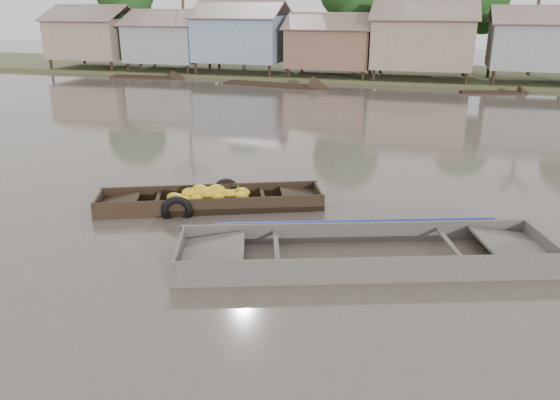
# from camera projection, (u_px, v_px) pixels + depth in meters

# --- Properties ---
(ground) EXTENTS (120.00, 120.00, 0.00)m
(ground) POSITION_uv_depth(u_px,v_px,m) (250.00, 257.00, 11.90)
(ground) COLOR #4D433B
(ground) RESTS_ON ground
(riverbank) EXTENTS (120.00, 12.47, 10.22)m
(riverbank) POSITION_uv_depth(u_px,v_px,m) (432.00, 34.00, 38.91)
(riverbank) COLOR #384723
(riverbank) RESTS_ON ground
(banana_boat) EXTENTS (6.13, 3.58, 0.86)m
(banana_boat) POSITION_uv_depth(u_px,v_px,m) (207.00, 201.00, 14.77)
(banana_boat) COLOR black
(banana_boat) RESTS_ON ground
(viewer_boat) EXTENTS (8.26, 4.50, 0.64)m
(viewer_boat) POSITION_uv_depth(u_px,v_px,m) (364.00, 257.00, 11.74)
(viewer_boat) COLOR #443E39
(viewer_boat) RESTS_ON ground
(distant_boats) EXTENTS (47.30, 15.36, 0.35)m
(distant_boats) POSITION_uv_depth(u_px,v_px,m) (411.00, 100.00, 31.11)
(distant_boats) COLOR black
(distant_boats) RESTS_ON ground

